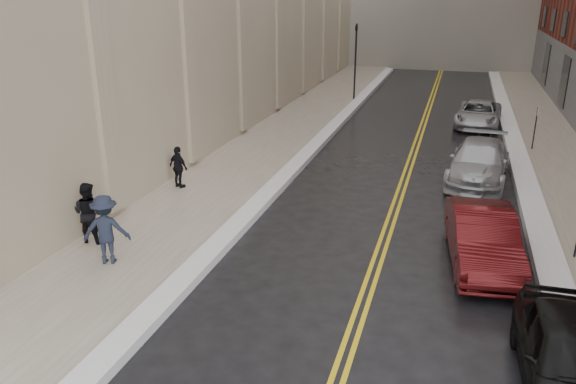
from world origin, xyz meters
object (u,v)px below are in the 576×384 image
Objects in this scene: car_maroon at (483,238)px; pedestrian_a at (88,212)px; car_black at (571,357)px; car_silver_far at (478,114)px; pedestrian_b at (106,229)px; pedestrian_c at (179,167)px; car_silver_near at (479,162)px.

pedestrian_a is (-11.30, -2.19, 0.29)m from car_maroon.
car_black is 22.98m from car_silver_far.
pedestrian_a reaches higher than car_maroon.
pedestrian_c is (-1.03, 6.26, -0.18)m from pedestrian_b.
pedestrian_a is at bearing -115.03° from car_silver_far.
car_silver_near is 2.75× the size of pedestrian_b.
pedestrian_c is at bearing -122.34° from car_silver_far.
car_black is at bearing 148.83° from pedestrian_b.
car_black is 0.94× the size of car_maroon.
pedestrian_b is 1.22× the size of pedestrian_c.
pedestrian_c reaches higher than car_silver_far.
car_maroon is at bearing -172.37° from pedestrian_a.
car_silver_near is at bearing 83.15° from car_maroon.
car_silver_near is (-1.47, 12.88, 0.02)m from car_black.
car_black is at bearing 163.46° from pedestrian_a.
car_maroon is at bearing 104.56° from car_black.
car_black is at bearing -81.84° from car_silver_far.
car_silver_far is 2.72× the size of pedestrian_a.
pedestrian_b is at bearing -168.76° from car_maroon.
car_black is 11.64m from pedestrian_b.
pedestrian_a is 0.94× the size of pedestrian_b.
car_maroon is 17.75m from car_silver_far.
pedestrian_a is (-12.79, 3.00, 0.31)m from car_black.
car_maroon is 2.58× the size of pedestrian_a.
pedestrian_b is at bearing -110.94° from car_silver_far.
pedestrian_b reaches higher than car_silver_far.
car_maroon is 10.50m from pedestrian_b.
car_silver_near is at bearing -134.30° from pedestrian_c.
car_maroon is 2.43× the size of pedestrian_b.
car_silver_near reaches higher than car_silver_far.
car_silver_far is (-1.33, 22.94, -0.07)m from car_black.
car_silver_near is 2.91× the size of pedestrian_a.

